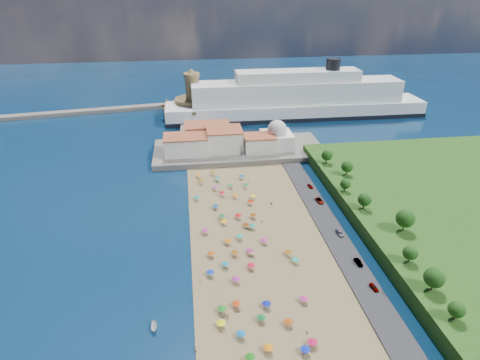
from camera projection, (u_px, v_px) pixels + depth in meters
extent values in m
plane|color=#071938|center=(238.00, 230.00, 149.93)|extent=(700.00, 700.00, 0.00)
cube|color=#59544C|center=(239.00, 150.00, 214.98)|extent=(90.00, 36.00, 3.00)
cube|color=#59544C|center=(195.00, 131.00, 243.39)|extent=(18.00, 70.00, 2.40)
cube|color=#59544C|center=(48.00, 115.00, 271.25)|extent=(199.03, 34.77, 2.60)
cube|color=silver|center=(186.00, 145.00, 205.34)|extent=(22.00, 14.00, 9.00)
cube|color=silver|center=(224.00, 140.00, 209.08)|extent=(18.00, 16.00, 11.00)
cube|color=silver|center=(259.00, 144.00, 208.40)|extent=(16.00, 12.00, 8.00)
cube|color=silver|center=(208.00, 134.00, 218.94)|extent=(24.00, 14.00, 10.00)
cube|color=silver|center=(277.00, 140.00, 213.15)|extent=(16.00, 16.00, 8.00)
sphere|color=silver|center=(277.00, 129.00, 210.44)|extent=(10.00, 10.00, 10.00)
cylinder|color=silver|center=(277.00, 122.00, 208.72)|extent=(1.20, 1.20, 1.60)
cylinder|color=olive|center=(194.00, 111.00, 268.64)|extent=(40.00, 40.00, 8.00)
cylinder|color=olive|center=(193.00, 102.00, 265.70)|extent=(24.00, 24.00, 5.00)
cylinder|color=olive|center=(192.00, 88.00, 261.41)|extent=(9.00, 9.00, 14.00)
cylinder|color=olive|center=(192.00, 75.00, 257.70)|extent=(10.40, 10.40, 2.40)
cone|color=olive|center=(191.00, 71.00, 256.48)|extent=(6.00, 6.00, 3.00)
cube|color=black|center=(295.00, 115.00, 270.53)|extent=(173.35, 26.77, 2.79)
cube|color=white|center=(296.00, 109.00, 268.83)|extent=(172.35, 26.37, 10.33)
cube|color=white|center=(297.00, 92.00, 263.38)|extent=(137.88, 21.55, 13.78)
cube|color=white|center=(298.00, 76.00, 258.71)|extent=(80.46, 16.59, 6.89)
cylinder|color=black|center=(333.00, 64.00, 258.25)|extent=(9.18, 9.18, 6.89)
cylinder|color=gray|center=(215.00, 207.00, 162.22)|extent=(0.07, 0.07, 2.00)
cone|color=#0B4791|center=(215.00, 205.00, 161.81)|extent=(2.50, 2.50, 0.60)
cylinder|color=gray|center=(246.00, 226.00, 149.93)|extent=(0.07, 0.07, 2.00)
cone|color=maroon|center=(246.00, 224.00, 149.53)|extent=(2.50, 2.50, 0.60)
cylinder|color=gray|center=(236.00, 280.00, 123.02)|extent=(0.07, 0.07, 2.00)
cone|color=#9E218D|center=(236.00, 278.00, 122.61)|extent=(2.50, 2.50, 0.60)
cylinder|color=gray|center=(250.00, 252.00, 135.62)|extent=(0.07, 0.07, 2.00)
cone|color=#98205E|center=(250.00, 250.00, 135.21)|extent=(2.50, 2.50, 0.60)
cylinder|color=gray|center=(197.00, 198.00, 168.50)|extent=(0.07, 0.07, 2.00)
cone|color=#0F8C83|center=(197.00, 197.00, 168.10)|extent=(2.50, 2.50, 0.60)
cylinder|color=gray|center=(226.00, 265.00, 129.52)|extent=(0.07, 0.07, 2.00)
cone|color=#117DA0|center=(226.00, 263.00, 129.12)|extent=(2.50, 2.50, 0.60)
cylinder|color=gray|center=(222.00, 310.00, 111.96)|extent=(0.07, 0.07, 2.00)
cone|color=#15791B|center=(222.00, 308.00, 111.56)|extent=(2.50, 2.50, 0.60)
cylinder|color=gray|center=(222.00, 217.00, 155.48)|extent=(0.07, 0.07, 2.00)
cone|color=#126535|center=(222.00, 215.00, 155.07)|extent=(2.50, 2.50, 0.60)
cylinder|color=gray|center=(222.00, 194.00, 172.21)|extent=(0.07, 0.07, 2.00)
cone|color=red|center=(222.00, 192.00, 171.80)|extent=(2.50, 2.50, 0.60)
cylinder|color=gray|center=(224.00, 222.00, 152.00)|extent=(0.07, 0.07, 2.00)
cone|color=#F7A20D|center=(224.00, 220.00, 151.60)|extent=(2.50, 2.50, 0.60)
cylinder|color=gray|center=(253.00, 216.00, 156.05)|extent=(0.07, 0.07, 2.00)
cone|color=#87420C|center=(253.00, 214.00, 155.64)|extent=(2.50, 2.50, 0.60)
cylinder|color=gray|center=(253.00, 197.00, 169.72)|extent=(0.07, 0.07, 2.00)
cone|color=yellow|center=(253.00, 195.00, 169.31)|extent=(2.50, 2.50, 0.60)
cylinder|color=gray|center=(211.00, 254.00, 134.42)|extent=(0.07, 0.07, 2.00)
cone|color=#BB490F|center=(211.00, 252.00, 134.01)|extent=(2.50, 2.50, 0.60)
cylinder|color=gray|center=(231.00, 186.00, 178.25)|extent=(0.07, 0.07, 2.00)
cone|color=#167F2F|center=(231.00, 185.00, 177.84)|extent=(2.50, 2.50, 0.60)
cylinder|color=gray|center=(252.00, 227.00, 149.32)|extent=(0.07, 0.07, 2.00)
cone|color=#0F8C7A|center=(252.00, 225.00, 148.91)|extent=(2.50, 2.50, 0.60)
cylinder|color=gray|center=(305.00, 351.00, 99.74)|extent=(0.07, 0.07, 2.00)
cone|color=#0D27B4|center=(305.00, 348.00, 99.33)|extent=(2.50, 2.50, 0.60)
cylinder|color=gray|center=(246.00, 186.00, 178.68)|extent=(0.07, 0.07, 2.00)
cone|color=#15783B|center=(246.00, 184.00, 178.28)|extent=(2.50, 2.50, 0.60)
cylinder|color=gray|center=(198.00, 176.00, 187.87)|extent=(0.07, 0.07, 2.00)
cone|color=orange|center=(198.00, 174.00, 187.46)|extent=(2.50, 2.50, 0.60)
cylinder|color=gray|center=(267.00, 305.00, 113.69)|extent=(0.07, 0.07, 2.00)
cone|color=#0C1BA2|center=(267.00, 303.00, 113.28)|extent=(2.50, 2.50, 0.60)
cylinder|color=gray|center=(213.00, 173.00, 189.94)|extent=(0.07, 0.07, 2.00)
cone|color=#7B660B|center=(213.00, 172.00, 189.53)|extent=(2.50, 2.50, 0.60)
cylinder|color=gray|center=(312.00, 344.00, 101.71)|extent=(0.07, 0.07, 2.00)
cone|color=#D51149|center=(313.00, 341.00, 101.31)|extent=(2.50, 2.50, 0.60)
cylinder|color=gray|center=(261.00, 319.00, 109.10)|extent=(0.07, 0.07, 2.00)
cone|color=#126529|center=(261.00, 316.00, 108.70)|extent=(2.50, 2.50, 0.60)
cylinder|color=gray|center=(235.00, 254.00, 134.79)|extent=(0.07, 0.07, 2.00)
cone|color=#8A4D0C|center=(235.00, 252.00, 134.38)|extent=(2.50, 2.50, 0.60)
cylinder|color=gray|center=(304.00, 300.00, 115.46)|extent=(0.07, 0.07, 2.00)
cone|color=#AE2579|center=(304.00, 298.00, 115.05)|extent=(2.50, 2.50, 0.60)
cylinder|color=gray|center=(288.00, 253.00, 135.16)|extent=(0.07, 0.07, 2.00)
cone|color=#9A5B0E|center=(288.00, 251.00, 134.75)|extent=(2.50, 2.50, 0.60)
cylinder|color=gray|center=(250.00, 203.00, 165.36)|extent=(0.07, 0.07, 2.00)
cone|color=red|center=(250.00, 201.00, 164.95)|extent=(2.50, 2.50, 0.60)
cylinder|color=gray|center=(264.00, 241.00, 141.13)|extent=(0.07, 0.07, 2.00)
cone|color=#B22678|center=(264.00, 239.00, 140.73)|extent=(2.50, 2.50, 0.60)
cylinder|color=gray|center=(251.00, 267.00, 128.82)|extent=(0.07, 0.07, 2.00)
cone|color=red|center=(251.00, 264.00, 128.42)|extent=(2.50, 2.50, 0.60)
cylinder|color=gray|center=(268.00, 349.00, 100.20)|extent=(0.07, 0.07, 2.00)
cone|color=orange|center=(268.00, 347.00, 99.80)|extent=(2.50, 2.50, 0.60)
cylinder|color=gray|center=(205.00, 231.00, 146.60)|extent=(0.07, 0.07, 2.00)
cone|color=#AD2583|center=(205.00, 229.00, 146.19)|extent=(2.50, 2.50, 0.60)
cylinder|color=gray|center=(235.00, 196.00, 170.14)|extent=(0.07, 0.07, 2.00)
cone|color=orange|center=(235.00, 194.00, 169.73)|extent=(2.50, 2.50, 0.60)
cylinder|color=gray|center=(237.00, 305.00, 113.71)|extent=(0.07, 0.07, 2.00)
cone|color=red|center=(237.00, 303.00, 113.31)|extent=(2.50, 2.50, 0.60)
cylinder|color=gray|center=(221.00, 325.00, 107.30)|extent=(0.07, 0.07, 2.00)
cone|color=yellow|center=(221.00, 322.00, 106.90)|extent=(2.50, 2.50, 0.60)
cylinder|color=gray|center=(215.00, 188.00, 176.95)|extent=(0.07, 0.07, 2.00)
cone|color=#9E2187|center=(215.00, 186.00, 176.55)|extent=(2.50, 2.50, 0.60)
cylinder|color=gray|center=(250.00, 359.00, 97.70)|extent=(0.07, 0.07, 2.00)
cone|color=#176E13|center=(250.00, 356.00, 97.29)|extent=(2.50, 2.50, 0.60)
cylinder|color=gray|center=(210.00, 273.00, 125.79)|extent=(0.07, 0.07, 2.00)
cone|color=#0D35B0|center=(210.00, 271.00, 125.39)|extent=(2.50, 2.50, 0.60)
cylinder|color=gray|center=(201.00, 182.00, 182.21)|extent=(0.07, 0.07, 2.00)
cone|color=#7F620B|center=(201.00, 180.00, 181.80)|extent=(2.50, 2.50, 0.60)
cylinder|color=gray|center=(288.00, 323.00, 107.72)|extent=(0.07, 0.07, 2.00)
cone|color=#B8460E|center=(289.00, 321.00, 107.32)|extent=(2.50, 2.50, 0.60)
cylinder|color=gray|center=(217.00, 179.00, 184.34)|extent=(0.07, 0.07, 2.00)
cone|color=#0D7B75|center=(217.00, 178.00, 183.94)|extent=(2.50, 2.50, 0.60)
cylinder|color=gray|center=(241.00, 335.00, 104.14)|extent=(0.07, 0.07, 2.00)
cone|color=#0C64A5|center=(241.00, 333.00, 103.73)|extent=(2.50, 2.50, 0.60)
cylinder|color=gray|center=(228.00, 242.00, 140.75)|extent=(0.07, 0.07, 2.00)
cone|color=#CF6509|center=(228.00, 240.00, 140.35)|extent=(2.50, 2.50, 0.60)
cylinder|color=gray|center=(238.00, 217.00, 155.70)|extent=(0.07, 0.07, 2.00)
cone|color=red|center=(238.00, 215.00, 155.29)|extent=(2.50, 2.50, 0.60)
cylinder|color=gray|center=(295.00, 261.00, 131.42)|extent=(0.07, 0.07, 2.00)
cone|color=#119F86|center=(296.00, 259.00, 131.01)|extent=(2.50, 2.50, 0.60)
cylinder|color=gray|center=(240.00, 237.00, 143.32)|extent=(0.07, 0.07, 2.00)
cone|color=#0F9187|center=(240.00, 235.00, 142.92)|extent=(2.50, 2.50, 0.60)
cylinder|color=gray|center=(241.00, 177.00, 186.54)|extent=(0.07, 0.07, 2.00)
cone|color=#0C52A5|center=(241.00, 175.00, 186.13)|extent=(2.50, 2.50, 0.60)
imported|color=tan|center=(272.00, 204.00, 164.96)|extent=(1.55, 0.51, 1.67)
imported|color=tan|center=(307.00, 333.00, 105.00)|extent=(0.94, 1.04, 1.70)
imported|color=tan|center=(195.00, 348.00, 100.59)|extent=(0.90, 1.07, 1.87)
imported|color=tan|center=(189.00, 208.00, 161.81)|extent=(0.64, 1.09, 1.68)
imported|color=tan|center=(228.00, 317.00, 109.90)|extent=(0.86, 1.76, 1.82)
imported|color=tan|center=(200.00, 281.00, 122.71)|extent=(0.73, 0.76, 1.75)
imported|color=tan|center=(262.00, 221.00, 153.17)|extent=(0.67, 0.67, 1.56)
imported|color=tan|center=(255.00, 256.00, 133.98)|extent=(1.09, 1.04, 1.87)
imported|color=tan|center=(248.00, 181.00, 183.13)|extent=(1.10, 0.68, 1.64)
imported|color=white|center=(154.00, 327.00, 107.15)|extent=(1.68, 4.05, 1.54)
imported|color=gray|center=(319.00, 201.00, 166.67)|extent=(2.97, 5.18, 1.36)
imported|color=gray|center=(374.00, 287.00, 120.12)|extent=(2.02, 3.81, 1.23)
imported|color=gray|center=(310.00, 186.00, 178.26)|extent=(1.97, 3.84, 1.25)
imported|color=gray|center=(340.00, 233.00, 145.64)|extent=(2.15, 4.82, 1.37)
imported|color=gray|center=(358.00, 262.00, 130.61)|extent=(1.83, 4.19, 1.34)
cylinder|color=#382314|center=(455.00, 316.00, 102.20)|extent=(0.50, 0.50, 2.40)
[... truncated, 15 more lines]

